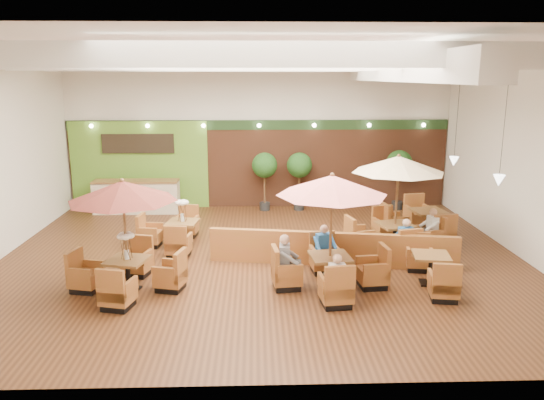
{
  "coord_description": "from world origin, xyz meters",
  "views": [
    {
      "loc": [
        -0.15,
        -13.52,
        4.78
      ],
      "look_at": [
        0.3,
        0.5,
        1.5
      ],
      "focal_mm": 35.0,
      "sensor_mm": 36.0,
      "label": 1
    }
  ],
  "objects_px": {
    "service_counter": "(137,197)",
    "table_3": "(174,231)",
    "table_4": "(430,270)",
    "topiary_0": "(265,168)",
    "diner_3": "(405,236)",
    "diner_4": "(431,225)",
    "topiary_2": "(399,166)",
    "diner_2": "(287,256)",
    "table_5": "(418,224)",
    "table_1": "(331,211)",
    "booth_divider": "(332,249)",
    "table_0": "(124,216)",
    "diner_1": "(324,244)",
    "topiary_1": "(299,167)",
    "diner_0": "(337,273)",
    "table_2": "(397,186)"
  },
  "relations": [
    {
      "from": "table_5",
      "to": "diner_0",
      "type": "relative_size",
      "value": 4.07
    },
    {
      "from": "diner_2",
      "to": "diner_3",
      "type": "height_order",
      "value": "diner_2"
    },
    {
      "from": "table_1",
      "to": "table_5",
      "type": "xyz_separation_m",
      "value": [
        3.23,
        3.89,
        -1.45
      ]
    },
    {
      "from": "table_5",
      "to": "topiary_2",
      "type": "xyz_separation_m",
      "value": [
        0.29,
        3.46,
        1.23
      ]
    },
    {
      "from": "topiary_2",
      "to": "diner_4",
      "type": "xyz_separation_m",
      "value": [
        -0.34,
        -4.77,
        -0.88
      ]
    },
    {
      "from": "table_2",
      "to": "topiary_0",
      "type": "height_order",
      "value": "table_2"
    },
    {
      "from": "table_1",
      "to": "table_3",
      "type": "xyz_separation_m",
      "value": [
        -4.03,
        3.21,
        -1.39
      ]
    },
    {
      "from": "table_3",
      "to": "table_2",
      "type": "bearing_deg",
      "value": 2.03
    },
    {
      "from": "table_0",
      "to": "table_5",
      "type": "relative_size",
      "value": 0.92
    },
    {
      "from": "table_1",
      "to": "booth_divider",
      "type": "bearing_deg",
      "value": 73.73
    },
    {
      "from": "table_1",
      "to": "diner_0",
      "type": "distance_m",
      "value": 1.49
    },
    {
      "from": "table_5",
      "to": "diner_3",
      "type": "relative_size",
      "value": 3.84
    },
    {
      "from": "service_counter",
      "to": "topiary_0",
      "type": "height_order",
      "value": "topiary_0"
    },
    {
      "from": "topiary_2",
      "to": "topiary_0",
      "type": "bearing_deg",
      "value": -180.0
    },
    {
      "from": "table_2",
      "to": "service_counter",
      "type": "bearing_deg",
      "value": 137.31
    },
    {
      "from": "diner_1",
      "to": "diner_3",
      "type": "distance_m",
      "value": 2.25
    },
    {
      "from": "table_4",
      "to": "topiary_1",
      "type": "distance_m",
      "value": 7.72
    },
    {
      "from": "service_counter",
      "to": "table_3",
      "type": "height_order",
      "value": "table_3"
    },
    {
      "from": "table_2",
      "to": "diner_2",
      "type": "relative_size",
      "value": 3.37
    },
    {
      "from": "booth_divider",
      "to": "diner_3",
      "type": "xyz_separation_m",
      "value": [
        1.92,
        0.09,
        0.3
      ]
    },
    {
      "from": "topiary_2",
      "to": "topiary_1",
      "type": "bearing_deg",
      "value": -180.0
    },
    {
      "from": "topiary_0",
      "to": "diner_2",
      "type": "xyz_separation_m",
      "value": [
        0.37,
        -7.35,
        -0.81
      ]
    },
    {
      "from": "diner_3",
      "to": "topiary_0",
      "type": "bearing_deg",
      "value": 114.51
    },
    {
      "from": "diner_0",
      "to": "diner_3",
      "type": "bearing_deg",
      "value": 46.85
    },
    {
      "from": "table_5",
      "to": "diner_2",
      "type": "relative_size",
      "value": 3.49
    },
    {
      "from": "diner_3",
      "to": "diner_4",
      "type": "distance_m",
      "value": 1.42
    },
    {
      "from": "table_2",
      "to": "table_3",
      "type": "distance_m",
      "value": 6.4
    },
    {
      "from": "diner_0",
      "to": "diner_3",
      "type": "height_order",
      "value": "diner_3"
    },
    {
      "from": "table_5",
      "to": "diner_1",
      "type": "relative_size",
      "value": 3.84
    },
    {
      "from": "service_counter",
      "to": "table_0",
      "type": "height_order",
      "value": "table_0"
    },
    {
      "from": "topiary_2",
      "to": "diner_2",
      "type": "relative_size",
      "value": 2.63
    },
    {
      "from": "table_5",
      "to": "diner_3",
      "type": "bearing_deg",
      "value": -124.13
    },
    {
      "from": "topiary_1",
      "to": "table_3",
      "type": "bearing_deg",
      "value": -133.47
    },
    {
      "from": "booth_divider",
      "to": "diner_0",
      "type": "xyz_separation_m",
      "value": [
        -0.26,
        -2.48,
        0.28
      ]
    },
    {
      "from": "service_counter",
      "to": "table_5",
      "type": "bearing_deg",
      "value": -19.58
    },
    {
      "from": "diner_4",
      "to": "topiary_1",
      "type": "bearing_deg",
      "value": 29.45
    },
    {
      "from": "diner_0",
      "to": "diner_4",
      "type": "relative_size",
      "value": 0.94
    },
    {
      "from": "diner_2",
      "to": "diner_4",
      "type": "xyz_separation_m",
      "value": [
        4.17,
        2.58,
        -0.03
      ]
    },
    {
      "from": "diner_0",
      "to": "diner_2",
      "type": "relative_size",
      "value": 0.86
    },
    {
      "from": "table_4",
      "to": "topiary_0",
      "type": "height_order",
      "value": "topiary_0"
    },
    {
      "from": "topiary_1",
      "to": "diner_4",
      "type": "xyz_separation_m",
      "value": [
        3.29,
        -4.77,
        -0.83
      ]
    },
    {
      "from": "diner_2",
      "to": "diner_3",
      "type": "distance_m",
      "value": 3.54
    },
    {
      "from": "table_2",
      "to": "table_0",
      "type": "bearing_deg",
      "value": -172.4
    },
    {
      "from": "topiary_2",
      "to": "diner_4",
      "type": "bearing_deg",
      "value": -94.08
    },
    {
      "from": "table_1",
      "to": "topiary_1",
      "type": "xyz_separation_m",
      "value": [
        -0.11,
        7.35,
        -0.26
      ]
    },
    {
      "from": "diner_1",
      "to": "table_1",
      "type": "bearing_deg",
      "value": 74.76
    },
    {
      "from": "table_2",
      "to": "diner_2",
      "type": "bearing_deg",
      "value": -154.12
    },
    {
      "from": "table_3",
      "to": "topiary_1",
      "type": "xyz_separation_m",
      "value": [
        3.93,
        4.14,
        1.13
      ]
    },
    {
      "from": "diner_1",
      "to": "diner_3",
      "type": "height_order",
      "value": "same"
    },
    {
      "from": "diner_2",
      "to": "diner_4",
      "type": "bearing_deg",
      "value": 124.81
    }
  ]
}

